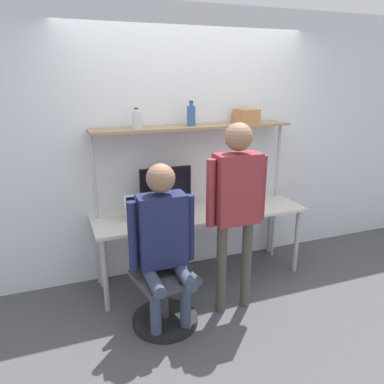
# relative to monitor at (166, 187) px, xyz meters

# --- Properties ---
(ground_plane) EXTENTS (12.00, 12.00, 0.00)m
(ground_plane) POSITION_rel_monitor_xyz_m (0.31, -0.49, -0.98)
(ground_plane) COLOR #4C4C51
(wall_back) EXTENTS (8.00, 0.06, 2.70)m
(wall_back) POSITION_rel_monitor_xyz_m (0.31, 0.20, 0.37)
(wall_back) COLOR silver
(wall_back) RESTS_ON ground_plane
(desk) EXTENTS (2.13, 0.65, 0.74)m
(desk) POSITION_rel_monitor_xyz_m (0.31, -0.15, -0.31)
(desk) COLOR beige
(desk) RESTS_ON ground_plane
(shelf_unit) EXTENTS (2.02, 0.30, 1.57)m
(shelf_unit) POSITION_rel_monitor_xyz_m (0.31, 0.01, 0.41)
(shelf_unit) COLOR #997A56
(shelf_unit) RESTS_ON ground_plane
(monitor) EXTENTS (0.53, 0.20, 0.44)m
(monitor) POSITION_rel_monitor_xyz_m (0.00, 0.00, 0.00)
(monitor) COLOR black
(monitor) RESTS_ON desk
(laptop) EXTENTS (0.32, 0.25, 0.24)m
(laptop) POSITION_rel_monitor_xyz_m (-0.29, -0.21, -0.18)
(laptop) COLOR silver
(laptop) RESTS_ON desk
(cell_phone) EXTENTS (0.07, 0.15, 0.01)m
(cell_phone) POSITION_rel_monitor_xyz_m (-0.02, -0.28, -0.24)
(cell_phone) COLOR silver
(cell_phone) RESTS_ON desk
(office_chair) EXTENTS (0.56, 0.56, 0.91)m
(office_chair) POSITION_rel_monitor_xyz_m (-0.27, -0.74, -0.70)
(office_chair) COLOR black
(office_chair) RESTS_ON ground_plane
(person_seated) EXTENTS (0.55, 0.47, 1.40)m
(person_seated) POSITION_rel_monitor_xyz_m (-0.26, -0.78, -0.15)
(person_seated) COLOR #38425B
(person_seated) RESTS_ON ground_plane
(person_standing) EXTENTS (0.55, 0.23, 1.69)m
(person_standing) POSITION_rel_monitor_xyz_m (0.38, -0.78, 0.10)
(person_standing) COLOR #4C473D
(person_standing) RESTS_ON ground_plane
(bottle_blue) EXTENTS (0.08, 0.08, 0.24)m
(bottle_blue) POSITION_rel_monitor_xyz_m (0.27, 0.01, 0.69)
(bottle_blue) COLOR #335999
(bottle_blue) RESTS_ON shelf_unit
(bottle_clear) EXTENTS (0.08, 0.08, 0.19)m
(bottle_clear) POSITION_rel_monitor_xyz_m (-0.27, 0.01, 0.67)
(bottle_clear) COLOR silver
(bottle_clear) RESTS_ON shelf_unit
(storage_box) EXTENTS (0.20, 0.23, 0.14)m
(storage_box) POSITION_rel_monitor_xyz_m (0.88, 0.01, 0.66)
(storage_box) COLOR #B27A47
(storage_box) RESTS_ON shelf_unit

